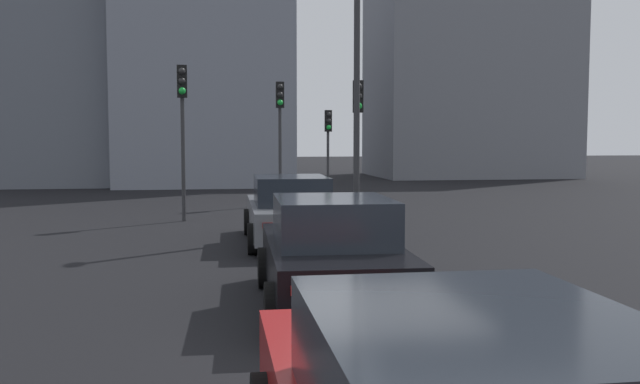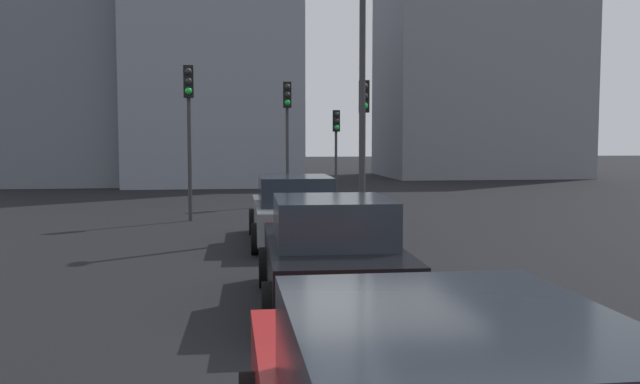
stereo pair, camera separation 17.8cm
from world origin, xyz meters
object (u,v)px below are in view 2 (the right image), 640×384
(street_lamp_kerbside, at_px, (362,41))
(car_grey_lead, at_px, (295,211))
(traffic_light_near_right, at_px, (364,120))
(traffic_light_near_left, at_px, (287,117))
(traffic_light_far_left, at_px, (189,110))
(car_black_second, at_px, (331,255))
(traffic_light_far_right, at_px, (336,134))

(street_lamp_kerbside, bearing_deg, car_grey_lead, 139.07)
(traffic_light_near_right, bearing_deg, street_lamp_kerbside, -9.75)
(traffic_light_near_left, height_order, street_lamp_kerbside, street_lamp_kerbside)
(traffic_light_far_left, xyz_separation_m, street_lamp_kerbside, (-2.22, -4.53, 1.69))
(traffic_light_near_right, bearing_deg, traffic_light_near_left, -157.24)
(traffic_light_near_right, height_order, street_lamp_kerbside, street_lamp_kerbside)
(traffic_light_near_left, xyz_separation_m, traffic_light_far_left, (-4.28, 3.14, 0.05))
(traffic_light_near_right, distance_m, street_lamp_kerbside, 2.55)
(car_black_second, distance_m, traffic_light_far_left, 10.96)
(traffic_light_far_left, height_order, street_lamp_kerbside, street_lamp_kerbside)
(car_black_second, height_order, street_lamp_kerbside, street_lamp_kerbside)
(car_grey_lead, height_order, traffic_light_near_right, traffic_light_near_right)
(car_black_second, relative_size, street_lamp_kerbside, 0.52)
(traffic_light_near_left, bearing_deg, car_black_second, -1.76)
(traffic_light_near_right, relative_size, traffic_light_far_right, 1.13)
(car_black_second, bearing_deg, traffic_light_far_right, -7.40)
(traffic_light_far_left, height_order, traffic_light_far_right, traffic_light_far_left)
(car_grey_lead, bearing_deg, traffic_light_near_right, -30.33)
(traffic_light_far_left, bearing_deg, traffic_light_far_right, 144.67)
(car_black_second, height_order, traffic_light_far_left, traffic_light_far_left)
(car_grey_lead, distance_m, traffic_light_near_right, 4.99)
(car_grey_lead, distance_m, traffic_light_near_left, 9.12)
(car_grey_lead, distance_m, traffic_light_far_left, 5.71)
(traffic_light_far_right, bearing_deg, traffic_light_near_left, -30.75)
(traffic_light_near_left, xyz_separation_m, traffic_light_far_right, (4.55, -2.45, -0.54))
(traffic_light_far_left, relative_size, street_lamp_kerbside, 0.53)
(traffic_light_near_right, xyz_separation_m, street_lamp_kerbside, (-1.58, 0.36, 1.97))
(car_black_second, relative_size, traffic_light_near_left, 1.00)
(traffic_light_far_right, relative_size, street_lamp_kerbside, 0.42)
(car_grey_lead, bearing_deg, traffic_light_far_left, 30.42)
(car_black_second, distance_m, traffic_light_near_left, 14.89)
(car_grey_lead, height_order, traffic_light_near_left, traffic_light_near_left)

